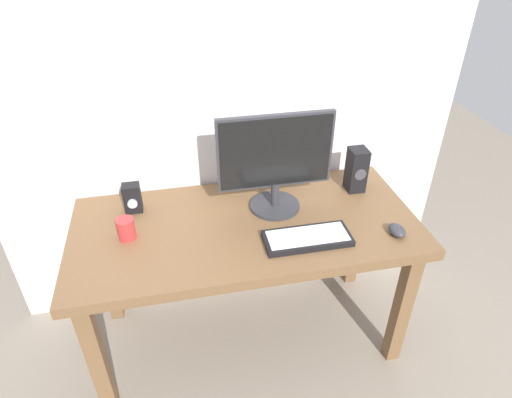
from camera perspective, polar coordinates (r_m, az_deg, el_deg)
ground_plane at (r=2.44m, az=-1.11°, el=-17.09°), size 6.00×6.00×0.00m
wall_back at (r=1.96m, az=-3.99°, el=22.28°), size 2.31×0.04×3.00m
desk at (r=1.98m, az=-1.31°, el=-5.24°), size 1.51×0.71×0.74m
monitor at (r=1.90m, az=2.54°, el=5.01°), size 0.51×0.23×0.45m
keyboard_primary at (r=1.83m, az=6.72°, el=-5.09°), size 0.36×0.15×0.03m
mouse at (r=1.94m, az=17.91°, el=-3.91°), size 0.07×0.09×0.04m
speaker_right at (r=2.15m, az=12.97°, el=3.74°), size 0.08×0.10×0.22m
audio_controller at (r=2.03m, az=-15.82°, el=0.11°), size 0.08×0.07×0.14m
coffee_mug at (r=1.89m, az=-16.57°, el=-3.73°), size 0.07×0.07×0.09m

